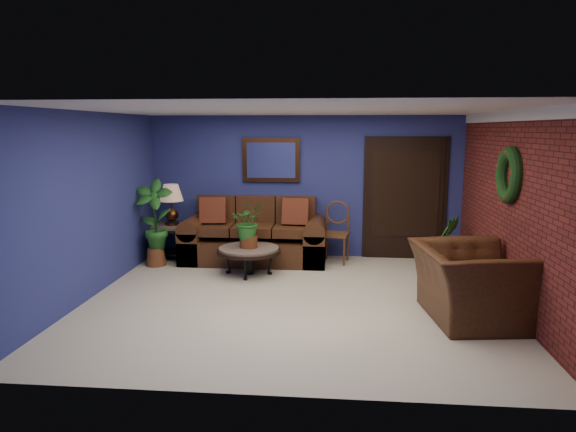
# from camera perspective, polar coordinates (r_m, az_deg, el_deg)

# --- Properties ---
(floor) EXTENTS (5.50, 5.50, 0.00)m
(floor) POSITION_cam_1_polar(r_m,az_deg,el_deg) (6.96, 0.63, -9.35)
(floor) COLOR beige
(floor) RESTS_ON ground
(wall_back) EXTENTS (5.50, 0.04, 2.50)m
(wall_back) POSITION_cam_1_polar(r_m,az_deg,el_deg) (9.13, 1.91, 3.27)
(wall_back) COLOR navy
(wall_back) RESTS_ON ground
(wall_left) EXTENTS (0.04, 5.00, 2.50)m
(wall_left) POSITION_cam_1_polar(r_m,az_deg,el_deg) (7.40, -21.10, 1.11)
(wall_left) COLOR navy
(wall_left) RESTS_ON ground
(wall_right_brick) EXTENTS (0.04, 5.00, 2.50)m
(wall_right_brick) POSITION_cam_1_polar(r_m,az_deg,el_deg) (7.00, 23.71, 0.49)
(wall_right_brick) COLOR maroon
(wall_right_brick) RESTS_ON ground
(ceiling) EXTENTS (5.50, 5.00, 0.02)m
(ceiling) POSITION_cam_1_polar(r_m,az_deg,el_deg) (6.58, 0.68, 11.69)
(ceiling) COLOR white
(ceiling) RESTS_ON wall_back
(crown_molding) EXTENTS (0.03, 5.00, 0.14)m
(crown_molding) POSITION_cam_1_polar(r_m,az_deg,el_deg) (6.92, 24.14, 10.19)
(crown_molding) COLOR white
(crown_molding) RESTS_ON wall_right_brick
(wall_mirror) EXTENTS (1.02, 0.06, 0.77)m
(wall_mirror) POSITION_cam_1_polar(r_m,az_deg,el_deg) (9.10, -1.89, 6.22)
(wall_mirror) COLOR #482712
(wall_mirror) RESTS_ON wall_back
(closet_door) EXTENTS (1.44, 0.06, 2.18)m
(closet_door) POSITION_cam_1_polar(r_m,az_deg,el_deg) (9.19, 12.85, 1.82)
(closet_door) COLOR black
(closet_door) RESTS_ON wall_back
(wreath) EXTENTS (0.16, 0.72, 0.72)m
(wreath) POSITION_cam_1_polar(r_m,az_deg,el_deg) (6.98, 23.36, 4.22)
(wreath) COLOR black
(wreath) RESTS_ON wall_right_brick
(sofa) EXTENTS (2.45, 1.06, 1.10)m
(sofa) POSITION_cam_1_polar(r_m,az_deg,el_deg) (8.96, -3.66, -2.63)
(sofa) COLOR #442713
(sofa) RESTS_ON ground
(coffee_table) EXTENTS (1.00, 1.00, 0.43)m
(coffee_table) POSITION_cam_1_polar(r_m,az_deg,el_deg) (8.10, -4.38, -3.90)
(coffee_table) COLOR #524C48
(coffee_table) RESTS_ON ground
(end_table) EXTENTS (0.67, 0.67, 0.61)m
(end_table) POSITION_cam_1_polar(r_m,az_deg,el_deg) (9.24, -12.69, -1.82)
(end_table) COLOR #524C48
(end_table) RESTS_ON ground
(table_lamp) EXTENTS (0.41, 0.41, 0.69)m
(table_lamp) POSITION_cam_1_polar(r_m,az_deg,el_deg) (9.14, -12.83, 1.78)
(table_lamp) COLOR #482712
(table_lamp) RESTS_ON end_table
(side_chair) EXTENTS (0.52, 0.52, 1.04)m
(side_chair) POSITION_cam_1_polar(r_m,az_deg,el_deg) (8.84, 5.37, -1.32)
(side_chair) COLOR brown
(side_chair) RESTS_ON ground
(armchair) EXTENTS (1.35, 1.50, 0.88)m
(armchair) POSITION_cam_1_polar(r_m,az_deg,el_deg) (6.55, 19.53, -7.08)
(armchair) COLOR #442713
(armchair) RESTS_ON ground
(coffee_plant) EXTENTS (0.58, 0.53, 0.70)m
(coffee_plant) POSITION_cam_1_polar(r_m,az_deg,el_deg) (8.00, -4.42, -0.84)
(coffee_plant) COLOR brown
(coffee_plant) RESTS_ON coffee_table
(floor_plant) EXTENTS (0.46, 0.40, 0.88)m
(floor_plant) POSITION_cam_1_polar(r_m,az_deg,el_deg) (8.74, 17.19, -2.69)
(floor_plant) COLOR brown
(floor_plant) RESTS_ON ground
(tall_plant) EXTENTS (0.64, 0.43, 1.45)m
(tall_plant) POSITION_cam_1_polar(r_m,az_deg,el_deg) (8.79, -14.64, -0.36)
(tall_plant) COLOR brown
(tall_plant) RESTS_ON ground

